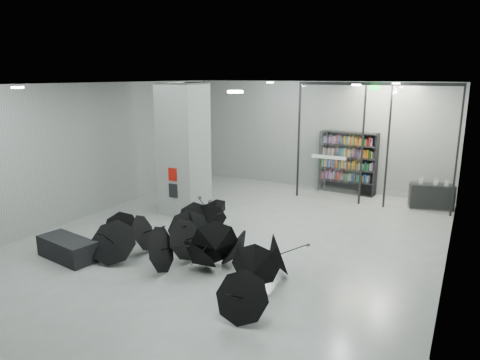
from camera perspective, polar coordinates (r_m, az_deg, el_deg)
The scene contains 10 objects.
room at distance 10.39m, azimuth -2.42°, elevation 5.87°, with size 14.00×14.02×4.01m.
column at distance 13.52m, azimuth -7.29°, elevation 3.93°, with size 1.20×1.20×4.00m, color slate.
fire_cabinet at distance 13.15m, azimuth -8.75°, elevation 0.72°, with size 0.28×0.04×0.38m, color #A50A07.
info_panel at distance 13.27m, azimuth -8.68°, elevation -1.38°, with size 0.30×0.03×0.42m, color black.
exit_sign at distance 14.47m, azimuth 17.07°, elevation 11.33°, with size 0.30×0.06×0.15m, color #0CE533.
glass_partition at distance 14.80m, azimuth 16.75°, elevation 5.00°, with size 5.06×0.08×4.00m.
bench at distance 11.19m, azimuth -21.50°, elevation -8.28°, with size 1.53×0.66×0.49m, color black.
bookshelf at distance 16.40m, azimuth 13.81°, elevation 2.20°, with size 2.04×0.41×2.24m, color black, non-canonical shape.
shop_counter at distance 15.49m, azimuth 23.58°, elevation -1.94°, with size 1.33×0.53×0.80m, color black.
umbrella_cluster at distance 10.47m, azimuth -6.05°, elevation -8.50°, with size 5.36×4.81×1.30m.
Camera 1 is at (5.20, -8.89, 4.21)m, focal length 32.87 mm.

